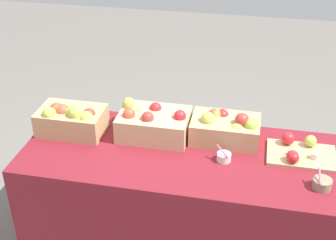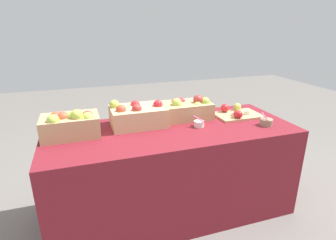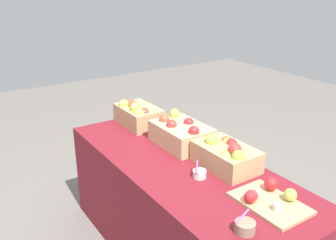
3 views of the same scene
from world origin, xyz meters
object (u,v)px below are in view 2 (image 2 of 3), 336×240
object	(u,v)px
apple_crate_right	(187,109)
sample_bowl_far	(266,122)
apple_crate_left	(71,124)
cutting_board_front	(236,113)
apple_crate_middle	(137,115)
sample_bowl_near	(56,125)
sample_bowl_mid	(199,124)

from	to	relation	value
apple_crate_right	sample_bowl_far	xyz separation A→B (m)	(0.53, -0.36, -0.05)
apple_crate_left	cutting_board_front	size ratio (longest dim) A/B	1.03
apple_crate_middle	cutting_board_front	world-z (taller)	apple_crate_middle
apple_crate_middle	sample_bowl_far	xyz separation A→B (m)	(0.96, -0.32, -0.06)
sample_bowl_near	apple_crate_left	bearing A→B (deg)	-60.20
sample_bowl_near	sample_bowl_mid	world-z (taller)	sample_bowl_near
cutting_board_front	sample_bowl_far	world-z (taller)	sample_bowl_far
apple_crate_left	sample_bowl_far	world-z (taller)	apple_crate_left
apple_crate_middle	sample_bowl_near	bearing A→B (deg)	167.10
apple_crate_left	sample_bowl_near	size ratio (longest dim) A/B	4.12
sample_bowl_mid	sample_bowl_far	bearing A→B (deg)	-15.13
apple_crate_middle	apple_crate_right	xyz separation A→B (m)	(0.43, 0.04, -0.00)
apple_crate_right	sample_bowl_near	world-z (taller)	apple_crate_right
sample_bowl_mid	sample_bowl_far	world-z (taller)	sample_bowl_far
apple_crate_left	cutting_board_front	xyz separation A→B (m)	(1.34, 0.02, -0.06)
apple_crate_right	cutting_board_front	size ratio (longest dim) A/B	1.04
cutting_board_front	sample_bowl_mid	world-z (taller)	same
apple_crate_left	apple_crate_middle	world-z (taller)	apple_crate_left
cutting_board_front	sample_bowl_mid	size ratio (longest dim) A/B	4.13
apple_crate_middle	sample_bowl_far	world-z (taller)	apple_crate_middle
cutting_board_front	sample_bowl_far	size ratio (longest dim) A/B	3.82
apple_crate_right	cutting_board_front	xyz separation A→B (m)	(0.42, -0.09, -0.05)
sample_bowl_near	cutting_board_front	bearing A→B (deg)	-7.53
sample_bowl_mid	sample_bowl_near	bearing A→B (deg)	163.05
sample_bowl_far	apple_crate_left	bearing A→B (deg)	170.15
apple_crate_right	sample_bowl_mid	world-z (taller)	apple_crate_right
apple_crate_right	cutting_board_front	distance (m)	0.44
apple_crate_right	cutting_board_front	world-z (taller)	apple_crate_right
cutting_board_front	sample_bowl_near	xyz separation A→B (m)	(-1.46, 0.19, -0.00)
apple_crate_middle	sample_bowl_mid	size ratio (longest dim) A/B	4.49
cutting_board_front	apple_crate_right	bearing A→B (deg)	167.77
apple_crate_middle	sample_bowl_near	xyz separation A→B (m)	(-0.61, 0.14, -0.06)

